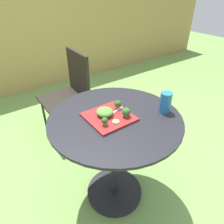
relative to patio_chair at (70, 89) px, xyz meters
name	(u,v)px	position (x,y,z in m)	size (l,w,h in m)	color
ground_plane	(114,192)	(-0.13, -0.96, -0.53)	(12.00, 12.00, 0.00)	#70994C
bamboo_fence	(17,46)	(-0.13, 1.38, 0.17)	(8.00, 0.08, 1.38)	#A8894C
patio_table	(115,151)	(-0.13, -0.96, -0.06)	(0.85, 0.85, 0.75)	black
patio_chair	(70,89)	(0.00, 0.00, 0.00)	(0.44, 0.44, 0.90)	black
salad_plate	(109,117)	(-0.17, -0.95, 0.24)	(0.27, 0.27, 0.01)	maroon
drinking_glass	(165,103)	(0.17, -1.10, 0.29)	(0.07, 0.07, 0.14)	#236BA8
fork	(113,113)	(-0.13, -0.93, 0.25)	(0.15, 0.05, 0.00)	silver
lettuce_mound	(105,112)	(-0.18, -0.92, 0.27)	(0.10, 0.11, 0.05)	#519338
broccoli_floret_0	(126,112)	(-0.09, -1.01, 0.28)	(0.05, 0.05, 0.06)	#99B770
broccoli_floret_1	(105,121)	(-0.24, -1.01, 0.27)	(0.04, 0.04, 0.05)	#99B770
broccoli_floret_2	(118,104)	(-0.07, -0.91, 0.28)	(0.05, 0.05, 0.06)	#99B770
cucumber_slice_0	(116,122)	(-0.17, -1.03, 0.25)	(0.04, 0.04, 0.01)	#8EB766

